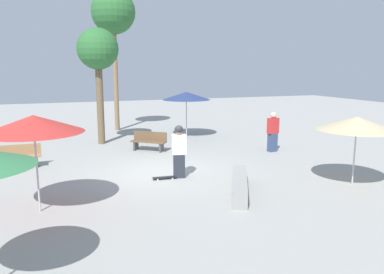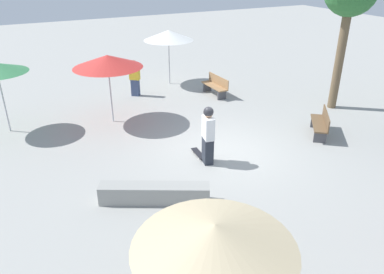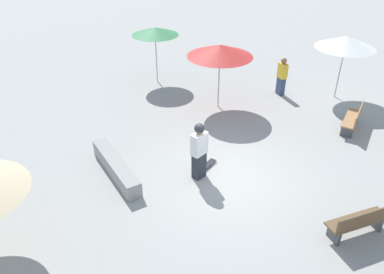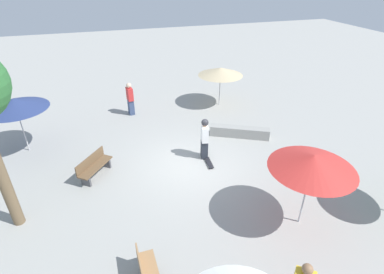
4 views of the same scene
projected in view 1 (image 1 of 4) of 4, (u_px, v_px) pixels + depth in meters
The scene contains 12 objects.
ground_plane at pixel (163, 173), 13.27m from camera, with size 60.00×60.00×0.00m, color #9E9E99.
skater_main at pixel (179, 150), 12.52m from camera, with size 0.52×0.35×1.79m.
skateboard at pixel (164, 177), 12.48m from camera, with size 0.81×0.26×0.07m.
concrete_ledge at pixel (239, 185), 11.05m from camera, with size 1.65×2.65×0.49m.
bench_near at pixel (149, 141), 16.70m from camera, with size 1.53×1.34×0.85m.
bench_far at pixel (18, 156), 13.85m from camera, with size 1.61×0.48×0.85m.
shade_umbrella_red at pixel (33, 124), 9.27m from camera, with size 2.47×2.47×2.51m.
shade_umbrella_navy at pixel (186, 96), 19.84m from camera, with size 2.56×2.56×2.41m.
shade_umbrella_tan at pixel (357, 123), 11.59m from camera, with size 2.48×2.48×2.18m.
palm_tree_far_back at pixel (98, 52), 17.56m from camera, with size 1.95×1.95×5.52m.
palm_tree_center_left at pixel (113, 14), 21.17m from camera, with size 2.49×2.49×8.03m.
bystander_watching at pixel (273, 132), 16.48m from camera, with size 0.52×0.34×1.77m.
Camera 1 is at (-3.47, -12.38, 3.65)m, focal length 35.00 mm.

